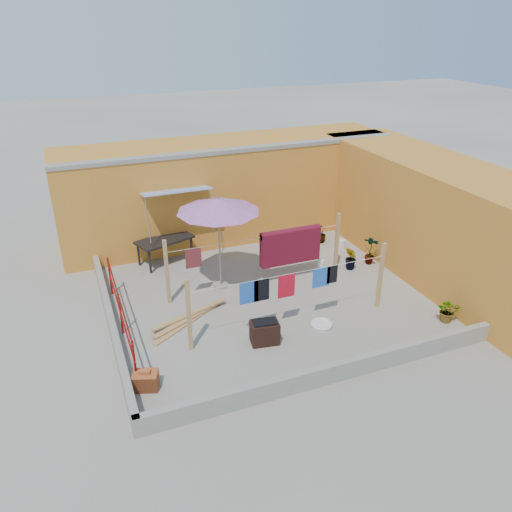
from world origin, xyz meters
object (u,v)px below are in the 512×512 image
patio_umbrella (218,206)px  outdoor_table (165,241)px  plant_back_a (275,246)px  brazier (265,332)px  white_basin (321,325)px  water_jug_a (321,265)px  water_jug_b (342,244)px  green_hose (315,236)px  brick_stack (145,380)px

patio_umbrella → outdoor_table: 2.88m
plant_back_a → brazier: bearing=-116.7°
white_basin → water_jug_a: size_ratio=1.58×
brazier → water_jug_b: bearing=41.6°
outdoor_table → water_jug_b: 5.65m
outdoor_table → plant_back_a: 3.39m
brazier → water_jug_b: (4.29, 3.81, -0.12)m
outdoor_table → green_hose: bearing=0.0°
brazier → white_basin: brazier is taller
outdoor_table → brick_stack: 5.81m
brick_stack → plant_back_a: plant_back_a is taller
brick_stack → brazier: brazier is taller
water_jug_b → plant_back_a: (-2.25, 0.25, 0.22)m
green_hose → plant_back_a: size_ratio=0.71×
green_hose → outdoor_table: bearing=180.0°
patio_umbrella → white_basin: patio_umbrella is taller
water_jug_a → green_hose: bearing=66.2°
brazier → water_jug_a: bearing=43.2°
white_basin → water_jug_a: 3.06m
green_hose → patio_umbrella: bearing=-153.0°
outdoor_table → brazier: size_ratio=2.64×
water_jug_a → plant_back_a: plant_back_a is taller
brazier → green_hose: brazier is taller
brazier → plant_back_a: bearing=63.3°
outdoor_table → brazier: outdoor_table is taller
outdoor_table → plant_back_a: bearing=-15.8°
brick_stack → brazier: bearing=11.2°
brazier → water_jug_b: brazier is taller
outdoor_table → white_basin: size_ratio=3.39×
outdoor_table → brick_stack: size_ratio=3.10×
outdoor_table → white_basin: (2.75, -4.90, -0.66)m
brick_stack → white_basin: 4.45m
water_jug_b → plant_back_a: bearing=173.5°
patio_umbrella → plant_back_a: (2.15, 1.15, -2.01)m
white_basin → water_jug_a: water_jug_a is taller
outdoor_table → green_hose: 5.19m
white_basin → plant_back_a: 4.02m
white_basin → brick_stack: bearing=-171.5°
outdoor_table → white_basin: 5.65m
patio_umbrella → outdoor_table: size_ratio=1.55×
plant_back_a → brick_stack: bearing=-136.6°
outdoor_table → water_jug_a: outdoor_table is taller
white_basin → water_jug_a: (1.43, 2.70, 0.10)m
brick_stack → brazier: size_ratio=0.85×
brick_stack → white_basin: size_ratio=1.09×
white_basin → water_jug_b: bearing=53.5°
brazier → green_hose: (3.94, 4.99, -0.25)m
water_jug_b → plant_back_a: 2.28m
white_basin → plant_back_a: (0.50, 3.98, 0.33)m
water_jug_b → white_basin: bearing=-126.5°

